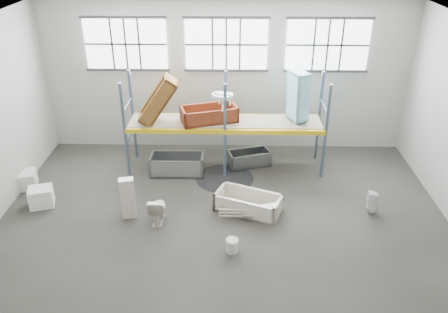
{
  "coord_description": "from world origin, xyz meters",
  "views": [
    {
      "loc": [
        0.23,
        -9.45,
        7.19
      ],
      "look_at": [
        0.0,
        1.5,
        1.4
      ],
      "focal_mm": 36.5,
      "sensor_mm": 36.0,
      "label": 1
    }
  ],
  "objects_px": {
    "bathtub_beige": "(248,203)",
    "steel_tub_right": "(249,158)",
    "carton_near": "(41,197)",
    "cistern_tall": "(128,198)",
    "toilet_beige": "(158,209)",
    "bucket": "(232,246)",
    "blue_tub_upright": "(298,96)",
    "toilet_white": "(373,203)",
    "rust_tub_flat": "(209,114)",
    "steel_tub_left": "(177,164)"
  },
  "relations": [
    {
      "from": "rust_tub_flat",
      "to": "bucket",
      "type": "xyz_separation_m",
      "value": [
        0.74,
        -4.25,
        -1.64
      ]
    },
    {
      "from": "steel_tub_left",
      "to": "carton_near",
      "type": "relative_size",
      "value": 2.61
    },
    {
      "from": "steel_tub_right",
      "to": "toilet_white",
      "type": "bearing_deg",
      "value": -39.32
    },
    {
      "from": "cistern_tall",
      "to": "rust_tub_flat",
      "type": "relative_size",
      "value": 0.69
    },
    {
      "from": "bathtub_beige",
      "to": "steel_tub_right",
      "type": "distance_m",
      "value": 2.64
    },
    {
      "from": "bathtub_beige",
      "to": "steel_tub_left",
      "type": "relative_size",
      "value": 1.07
    },
    {
      "from": "carton_near",
      "to": "bucket",
      "type": "bearing_deg",
      "value": -19.51
    },
    {
      "from": "bathtub_beige",
      "to": "carton_near",
      "type": "bearing_deg",
      "value": -159.15
    },
    {
      "from": "toilet_beige",
      "to": "rust_tub_flat",
      "type": "distance_m",
      "value": 3.58
    },
    {
      "from": "cistern_tall",
      "to": "rust_tub_flat",
      "type": "height_order",
      "value": "rust_tub_flat"
    },
    {
      "from": "cistern_tall",
      "to": "toilet_beige",
      "type": "bearing_deg",
      "value": -23.65
    },
    {
      "from": "steel_tub_left",
      "to": "rust_tub_flat",
      "type": "height_order",
      "value": "rust_tub_flat"
    },
    {
      "from": "bathtub_beige",
      "to": "toilet_white",
      "type": "relative_size",
      "value": 2.6
    },
    {
      "from": "steel_tub_right",
      "to": "carton_near",
      "type": "xyz_separation_m",
      "value": [
        -5.86,
        -2.48,
        0.03
      ]
    },
    {
      "from": "toilet_beige",
      "to": "cistern_tall",
      "type": "xyz_separation_m",
      "value": [
        -0.81,
        0.18,
        0.21
      ]
    },
    {
      "from": "toilet_white",
      "to": "steel_tub_right",
      "type": "height_order",
      "value": "toilet_white"
    },
    {
      "from": "steel_tub_left",
      "to": "steel_tub_right",
      "type": "height_order",
      "value": "steel_tub_left"
    },
    {
      "from": "bathtub_beige",
      "to": "steel_tub_right",
      "type": "xyz_separation_m",
      "value": [
        0.09,
        2.64,
        -0.02
      ]
    },
    {
      "from": "toilet_white",
      "to": "carton_near",
      "type": "distance_m",
      "value": 9.14
    },
    {
      "from": "blue_tub_upright",
      "to": "carton_near",
      "type": "relative_size",
      "value": 2.37
    },
    {
      "from": "toilet_white",
      "to": "steel_tub_left",
      "type": "relative_size",
      "value": 0.41
    },
    {
      "from": "toilet_white",
      "to": "carton_near",
      "type": "xyz_separation_m",
      "value": [
        -9.14,
        0.2,
        -0.07
      ]
    },
    {
      "from": "rust_tub_flat",
      "to": "blue_tub_upright",
      "type": "distance_m",
      "value": 2.75
    },
    {
      "from": "toilet_beige",
      "to": "carton_near",
      "type": "height_order",
      "value": "toilet_beige"
    },
    {
      "from": "toilet_beige",
      "to": "blue_tub_upright",
      "type": "height_order",
      "value": "blue_tub_upright"
    },
    {
      "from": "bathtub_beige",
      "to": "blue_tub_upright",
      "type": "height_order",
      "value": "blue_tub_upright"
    },
    {
      "from": "carton_near",
      "to": "blue_tub_upright",
      "type": "bearing_deg",
      "value": 18.59
    },
    {
      "from": "toilet_beige",
      "to": "rust_tub_flat",
      "type": "height_order",
      "value": "rust_tub_flat"
    },
    {
      "from": "carton_near",
      "to": "cistern_tall",
      "type": "bearing_deg",
      "value": -10.74
    },
    {
      "from": "toilet_white",
      "to": "carton_near",
      "type": "height_order",
      "value": "toilet_white"
    },
    {
      "from": "toilet_beige",
      "to": "toilet_white",
      "type": "height_order",
      "value": "toilet_beige"
    },
    {
      "from": "steel_tub_left",
      "to": "blue_tub_upright",
      "type": "height_order",
      "value": "blue_tub_upright"
    },
    {
      "from": "toilet_white",
      "to": "blue_tub_upright",
      "type": "distance_m",
      "value": 3.84
    },
    {
      "from": "toilet_white",
      "to": "bathtub_beige",
      "type": "bearing_deg",
      "value": -83.73
    },
    {
      "from": "steel_tub_right",
      "to": "bucket",
      "type": "bearing_deg",
      "value": -96.83
    },
    {
      "from": "rust_tub_flat",
      "to": "carton_near",
      "type": "distance_m",
      "value": 5.39
    },
    {
      "from": "steel_tub_left",
      "to": "steel_tub_right",
      "type": "xyz_separation_m",
      "value": [
        2.27,
        0.59,
        -0.06
      ]
    },
    {
      "from": "rust_tub_flat",
      "to": "blue_tub_upright",
      "type": "bearing_deg",
      "value": 1.8
    },
    {
      "from": "toilet_white",
      "to": "blue_tub_upright",
      "type": "height_order",
      "value": "blue_tub_upright"
    },
    {
      "from": "blue_tub_upright",
      "to": "toilet_beige",
      "type": "bearing_deg",
      "value": -141.45
    },
    {
      "from": "cistern_tall",
      "to": "bucket",
      "type": "relative_size",
      "value": 3.29
    },
    {
      "from": "cistern_tall",
      "to": "bucket",
      "type": "distance_m",
      "value": 3.14
    },
    {
      "from": "cistern_tall",
      "to": "rust_tub_flat",
      "type": "xyz_separation_m",
      "value": [
        2.04,
        2.85,
        1.24
      ]
    },
    {
      "from": "steel_tub_left",
      "to": "bucket",
      "type": "xyz_separation_m",
      "value": [
        1.74,
        -3.78,
        -0.13
      ]
    },
    {
      "from": "bathtub_beige",
      "to": "blue_tub_upright",
      "type": "distance_m",
      "value": 3.7
    },
    {
      "from": "carton_near",
      "to": "toilet_white",
      "type": "bearing_deg",
      "value": -1.28
    },
    {
      "from": "toilet_white",
      "to": "rust_tub_flat",
      "type": "bearing_deg",
      "value": -112.5
    },
    {
      "from": "carton_near",
      "to": "steel_tub_right",
      "type": "bearing_deg",
      "value": 22.93
    },
    {
      "from": "toilet_beige",
      "to": "steel_tub_right",
      "type": "distance_m",
      "value": 4.02
    },
    {
      "from": "bathtub_beige",
      "to": "blue_tub_upright",
      "type": "xyz_separation_m",
      "value": [
        1.51,
        2.61,
        2.14
      ]
    }
  ]
}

